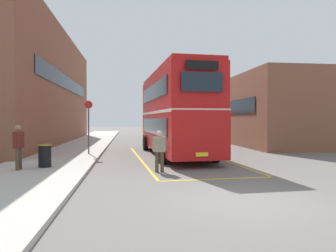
% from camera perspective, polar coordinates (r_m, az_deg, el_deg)
% --- Properties ---
extents(ground_plane, '(135.60, 135.60, 0.00)m').
position_cam_1_polar(ground_plane, '(22.10, 0.44, -4.15)').
color(ground_plane, '#66605B').
extents(sidewalk_left, '(4.00, 57.60, 0.14)m').
position_cam_1_polar(sidewalk_left, '(24.55, -15.59, -3.49)').
color(sidewalk_left, '#B2ADA3').
rests_on(sidewalk_left, ground).
extents(brick_building_left, '(5.18, 24.68, 9.36)m').
position_cam_1_polar(brick_building_left, '(28.50, -23.07, 6.38)').
color(brick_building_left, brown).
rests_on(brick_building_left, ground).
extents(depot_building_right, '(6.84, 14.86, 5.55)m').
position_cam_1_polar(depot_building_right, '(28.15, 17.62, 2.60)').
color(depot_building_right, brown).
rests_on(depot_building_right, ground).
extents(double_decker_bus, '(3.37, 10.60, 4.75)m').
position_cam_1_polar(double_decker_bus, '(17.82, 1.26, 2.66)').
color(double_decker_bus, black).
rests_on(double_decker_bus, ground).
extents(single_deck_bus, '(2.90, 9.81, 3.02)m').
position_cam_1_polar(single_deck_bus, '(35.40, 0.91, 0.52)').
color(single_deck_bus, black).
rests_on(single_deck_bus, ground).
extents(pedestrian_boarding, '(0.54, 0.30, 1.63)m').
position_cam_1_polar(pedestrian_boarding, '(12.16, -1.57, -4.11)').
color(pedestrian_boarding, '#473828').
rests_on(pedestrian_boarding, ground).
extents(pedestrian_waiting_near, '(0.28, 0.57, 1.71)m').
position_cam_1_polar(pedestrian_waiting_near, '(13.14, -25.75, -2.97)').
color(pedestrian_waiting_near, '#473828').
rests_on(pedestrian_waiting_near, sidewalk_left).
extents(litter_bin, '(0.53, 0.53, 0.91)m').
position_cam_1_polar(litter_bin, '(13.55, -21.67, -5.08)').
color(litter_bin, black).
rests_on(litter_bin, sidewalk_left).
extents(bus_stop_sign, '(0.43, 0.16, 2.97)m').
position_cam_1_polar(bus_stop_sign, '(17.89, -14.37, 0.67)').
color(bus_stop_sign, '#4C4C51').
rests_on(bus_stop_sign, sidewalk_left).
extents(bay_marking_yellow, '(5.05, 12.73, 0.01)m').
position_cam_1_polar(bay_marking_yellow, '(16.03, 2.50, -6.17)').
color(bay_marking_yellow, gold).
rests_on(bay_marking_yellow, ground).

